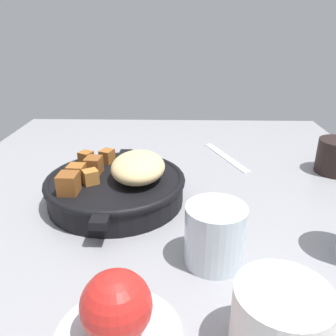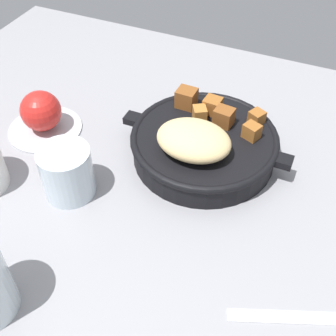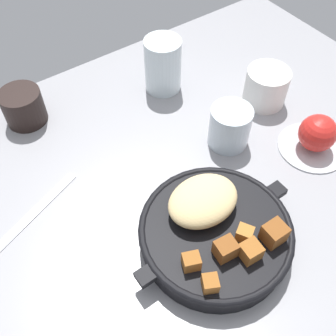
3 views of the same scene
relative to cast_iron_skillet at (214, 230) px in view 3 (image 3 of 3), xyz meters
The scene contains 9 objects.
ground_plane 9.76cm from the cast_iron_skillet, 70.04° to the left, with size 109.11×86.13×2.40cm, color gray.
cast_iron_skillet is the anchor object (origin of this frame).
saucer_plate 27.75cm from the cast_iron_skillet, ahead, with size 12.56×12.56×0.60cm, color #B7BABF.
red_apple 27.61cm from the cast_iron_skillet, ahead, with size 6.82×6.82×6.82cm, color red.
butter_knife 29.49cm from the cast_iron_skillet, 134.75° to the left, with size 18.20×1.60×0.36cm, color silver.
water_glass_tall 37.44cm from the cast_iron_skillet, 67.36° to the left, with size 7.51×7.51×11.28cm, color silver.
ceramic_mug_white 34.44cm from the cast_iron_skillet, 33.49° to the left, with size 8.55×8.55×7.44cm, color silver.
coffee_mug_dark 43.83cm from the cast_iron_skillet, 107.43° to the left, with size 7.88×7.88×6.77cm, color black.
water_glass_short 21.32cm from the cast_iron_skillet, 43.45° to the left, with size 7.58×7.58×7.85cm, color silver.
Camera 3 is at (-25.76, -28.49, 56.10)cm, focal length 42.56 mm.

